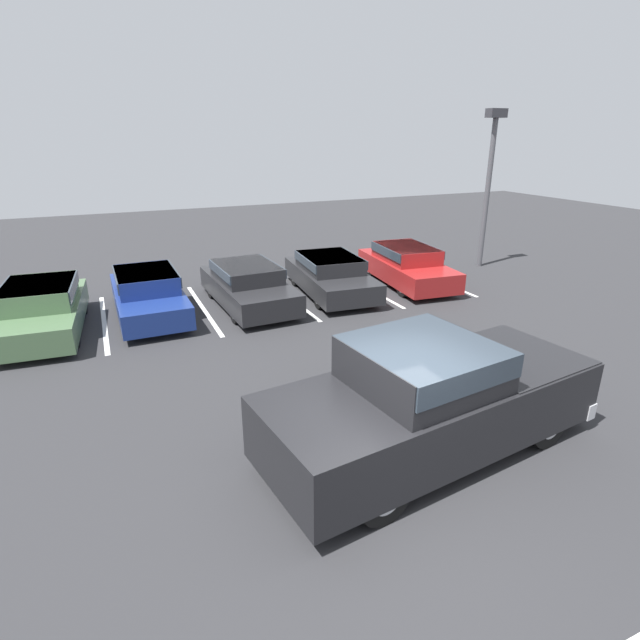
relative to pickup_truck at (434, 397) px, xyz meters
name	(u,v)px	position (x,y,z in m)	size (l,w,h in m)	color
ground_plane	(392,500)	(-1.20, -0.82, -0.93)	(60.00, 60.00, 0.00)	#2D2D30
stall_stripe_b	(104,322)	(-4.61, 8.29, -0.92)	(0.12, 4.70, 0.01)	white
stall_stripe_c	(203,309)	(-1.94, 8.29, -0.92)	(0.12, 4.70, 0.01)	white
stall_stripe_d	(290,297)	(0.73, 8.29, -0.92)	(0.12, 4.70, 0.01)	white
stall_stripe_e	(365,287)	(3.39, 8.29, -0.92)	(0.12, 4.70, 0.01)	white
stall_stripe_f	(432,278)	(6.06, 8.29, -0.92)	(0.12, 4.70, 0.01)	white
aisle_stripe_foreground	(640,640)	(-0.01, -3.59, -0.92)	(0.12, 9.62, 0.01)	white
pickup_truck	(434,397)	(0.00, 0.00, 0.00)	(5.74, 2.75, 1.88)	black
parked_sedan_a	(42,307)	(-5.98, 8.10, -0.25)	(2.07, 4.40, 1.28)	#4C6B47
parked_sedan_b	(148,292)	(-3.40, 8.37, -0.26)	(1.76, 4.24, 1.26)	navy
parked_sedan_c	(248,284)	(-0.65, 8.09, -0.27)	(1.95, 4.31, 1.23)	#232326
parked_sedan_d	(330,274)	(2.05, 8.17, -0.28)	(2.16, 4.40, 1.20)	#232326
parked_sedan_e	(406,264)	(4.85, 8.14, -0.26)	(2.12, 4.44, 1.27)	maroon
light_post	(490,172)	(8.76, 9.03, 2.52)	(0.70, 0.36, 5.57)	#515156
wheel_stop_curb	(358,261)	(4.71, 11.30, -0.86)	(1.78, 0.20, 0.14)	#B7B2A8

